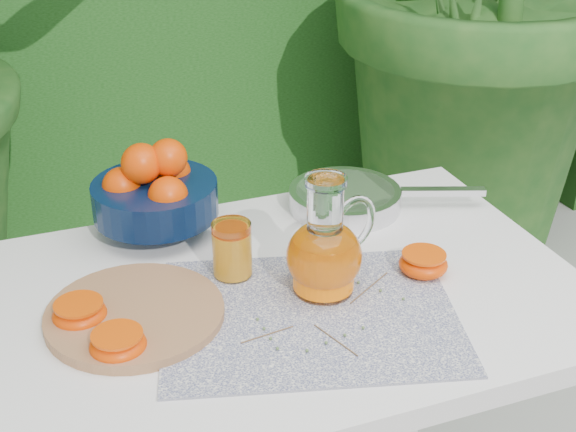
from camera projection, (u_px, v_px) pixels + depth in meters
name	position (u px, v px, depth m)	size (l,w,h in m)	color
white_table	(292.00, 326.00, 1.42)	(1.00, 0.70, 0.75)	white
placemat	(310.00, 315.00, 1.31)	(0.48, 0.37, 0.00)	#0D1449
cutting_board	(135.00, 314.00, 1.30)	(0.29, 0.29, 0.02)	#9A6645
fruit_bowl	(154.00, 191.00, 1.52)	(0.29, 0.29, 0.19)	black
juice_pitcher	(325.00, 252.00, 1.34)	(0.20, 0.17, 0.21)	white
juice_tumbler	(232.00, 251.00, 1.39)	(0.08, 0.08, 0.10)	white
saute_pan	(347.00, 198.00, 1.64)	(0.42, 0.29, 0.04)	silver
orange_halves	(216.00, 305.00, 1.30)	(0.69, 0.21, 0.04)	red
thyme_sprigs	(328.00, 318.00, 1.29)	(0.31, 0.22, 0.01)	brown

